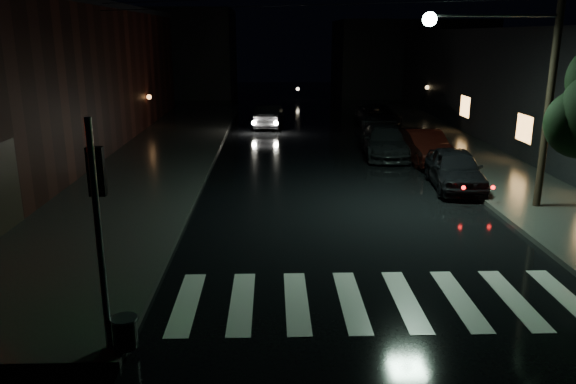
{
  "coord_description": "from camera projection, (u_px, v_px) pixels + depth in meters",
  "views": [
    {
      "loc": [
        0.7,
        -10.67,
        5.63
      ],
      "look_at": [
        1.1,
        3.72,
        1.6
      ],
      "focal_mm": 35.0,
      "sensor_mm": 36.0,
      "label": 1
    }
  ],
  "objects": [
    {
      "name": "parked_car_d",
      "position": [
        377.0,
        116.0,
        35.51
      ],
      "size": [
        2.34,
        5.06,
        1.41
      ],
      "primitive_type": "imported",
      "rotation": [
        0.0,
        0.0,
        0.0
      ],
      "color": "black",
      "rests_on": "ground"
    },
    {
      "name": "parked_car_a",
      "position": [
        455.0,
        169.0,
        21.22
      ],
      "size": [
        2.2,
        4.58,
        1.51
      ],
      "primitive_type": "imported",
      "rotation": [
        0.0,
        0.0,
        -0.1
      ],
      "color": "black",
      "rests_on": "ground"
    },
    {
      "name": "sidewalk_right",
      "position": [
        477.0,
        162.0,
        25.5
      ],
      "size": [
        4.0,
        44.0,
        0.15
      ],
      "primitive_type": "cube",
      "color": "#282826",
      "rests_on": "ground"
    },
    {
      "name": "oncoming_car",
      "position": [
        269.0,
        116.0,
        35.36
      ],
      "size": [
        1.91,
        4.43,
        1.42
      ],
      "primitive_type": "imported",
      "rotation": [
        0.0,
        0.0,
        3.05
      ],
      "color": "black",
      "rests_on": "ground"
    },
    {
      "name": "building_far_right",
      "position": [
        408.0,
        58.0,
        54.52
      ],
      "size": [
        14.0,
        10.0,
        7.0
      ],
      "primitive_type": "cube",
      "color": "black",
      "rests_on": "ground"
    },
    {
      "name": "signal_pole_corner",
      "position": [
        113.0,
        276.0,
        9.89
      ],
      "size": [
        0.68,
        0.61,
        4.2
      ],
      "color": "slate",
      "rests_on": "ground"
    },
    {
      "name": "utility_pole",
      "position": [
        532.0,
        69.0,
        17.51
      ],
      "size": [
        4.92,
        0.44,
        8.0
      ],
      "color": "black",
      "rests_on": "ground"
    },
    {
      "name": "ground",
      "position": [
        241.0,
        313.0,
        11.77
      ],
      "size": [
        120.0,
        120.0,
        0.0
      ],
      "primitive_type": "plane",
      "color": "black",
      "rests_on": "ground"
    },
    {
      "name": "crosswalk",
      "position": [
        378.0,
        300.0,
        12.33
      ],
      "size": [
        9.0,
        3.0,
        0.01
      ],
      "primitive_type": "cube",
      "color": "beige",
      "rests_on": "ground"
    },
    {
      "name": "parked_car_c",
      "position": [
        385.0,
        141.0,
        26.88
      ],
      "size": [
        2.32,
        5.11,
        1.45
      ],
      "primitive_type": "imported",
      "rotation": [
        0.0,
        0.0,
        -0.06
      ],
      "color": "black",
      "rests_on": "ground"
    },
    {
      "name": "sidewalk_left",
      "position": [
        145.0,
        164.0,
        25.09
      ],
      "size": [
        6.0,
        44.0,
        0.15
      ],
      "primitive_type": "cube",
      "color": "#282826",
      "rests_on": "ground"
    },
    {
      "name": "building_far_left",
      "position": [
        160.0,
        53.0,
        53.73
      ],
      "size": [
        14.0,
        10.0,
        8.0
      ],
      "primitive_type": "cube",
      "color": "black",
      "rests_on": "ground"
    },
    {
      "name": "parked_car_b",
      "position": [
        424.0,
        146.0,
        25.54
      ],
      "size": [
        1.92,
        4.65,
        1.5
      ],
      "primitive_type": "imported",
      "rotation": [
        0.0,
        0.0,
        0.08
      ],
      "color": "black",
      "rests_on": "ground"
    }
  ]
}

